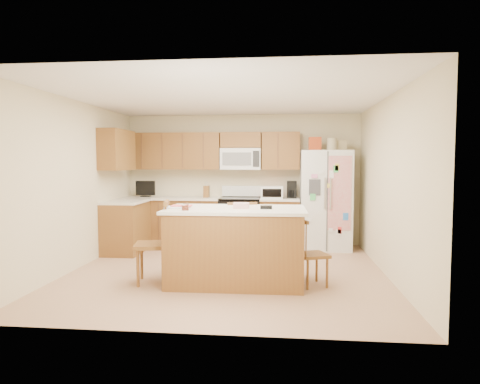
# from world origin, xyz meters

# --- Properties ---
(ground) EXTENTS (4.50, 4.50, 0.00)m
(ground) POSITION_xyz_m (0.00, 0.00, 0.00)
(ground) COLOR tan
(ground) RESTS_ON ground
(room_shell) EXTENTS (4.60, 4.60, 2.52)m
(room_shell) POSITION_xyz_m (0.00, 0.00, 1.44)
(room_shell) COLOR beige
(room_shell) RESTS_ON ground
(cabinetry) EXTENTS (3.36, 1.56, 2.15)m
(cabinetry) POSITION_xyz_m (-0.98, 1.79, 0.91)
(cabinetry) COLOR brown
(cabinetry) RESTS_ON ground
(stove) EXTENTS (0.76, 0.65, 1.13)m
(stove) POSITION_xyz_m (0.00, 1.94, 0.47)
(stove) COLOR black
(stove) RESTS_ON ground
(refrigerator) EXTENTS (0.90, 0.79, 2.04)m
(refrigerator) POSITION_xyz_m (1.57, 1.87, 0.92)
(refrigerator) COLOR white
(refrigerator) RESTS_ON ground
(island) EXTENTS (1.83, 1.08, 1.08)m
(island) POSITION_xyz_m (0.19, -0.53, 0.50)
(island) COLOR brown
(island) RESTS_ON ground
(windsor_chair_left) EXTENTS (0.53, 0.55, 1.08)m
(windsor_chair_left) POSITION_xyz_m (-0.87, -0.63, 0.51)
(windsor_chair_left) COLOR brown
(windsor_chair_left) RESTS_ON ground
(windsor_chair_back) EXTENTS (0.54, 0.53, 1.02)m
(windsor_chair_back) POSITION_xyz_m (0.19, 0.07, 0.48)
(windsor_chair_back) COLOR brown
(windsor_chair_back) RESTS_ON ground
(windsor_chair_right) EXTENTS (0.47, 0.48, 0.87)m
(windsor_chair_right) POSITION_xyz_m (1.17, -0.57, 0.41)
(windsor_chair_right) COLOR brown
(windsor_chair_right) RESTS_ON ground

